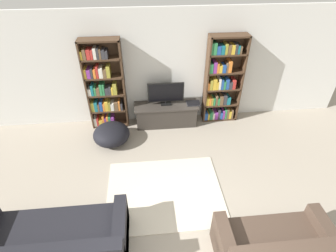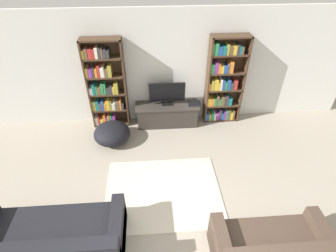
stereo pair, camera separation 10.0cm
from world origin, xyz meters
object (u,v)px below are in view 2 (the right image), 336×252
tv_stand (167,114)px  bookshelf_left (105,86)px  television (167,93)px  couch_right_sofa (273,252)px  laptop (194,103)px  bookshelf_right (223,82)px  couch_left_sectional (51,243)px  beanbag_ottoman (112,133)px

tv_stand → bookshelf_left: bearing=174.5°
bookshelf_left → television: 1.38m
bookshelf_left → couch_right_sofa: size_ratio=1.31×
tv_stand → television: television is taller
laptop → couch_right_sofa: couch_right_sofa is taller
bookshelf_left → tv_stand: size_ratio=1.40×
laptop → bookshelf_right: bearing=10.4°
tv_stand → television: 0.55m
couch_right_sofa → bookshelf_right: bearing=88.4°
couch_left_sectional → couch_right_sofa: bearing=-6.9°
tv_stand → couch_right_sofa: (1.19, -3.44, 0.02)m
couch_right_sofa → beanbag_ottoman: bearing=130.5°
bookshelf_right → couch_right_sofa: bookshelf_right is taller
bookshelf_right → television: bearing=-176.4°
bookshelf_right → television: bookshelf_right is taller
bookshelf_right → beanbag_ottoman: 2.76m
bookshelf_right → beanbag_ottoman: size_ratio=2.63×
couch_left_sectional → tv_stand: bearing=58.8°
bookshelf_right → tv_stand: size_ratio=1.40×
laptop → beanbag_ottoman: laptop is taller
beanbag_ottoman → couch_right_sofa: bearing=-49.5°
laptop → beanbag_ottoman: bearing=-162.6°
couch_right_sofa → beanbag_ottoman: couch_right_sofa is taller
television → beanbag_ottoman: size_ratio=1.05×
tv_stand → television: size_ratio=1.79×
couch_left_sectional → laptop: bearing=50.9°
television → couch_left_sectional: (-1.86, -3.12, -0.55)m
television → bookshelf_left: bearing=176.5°
bookshelf_left → bookshelf_right: same height
bookshelf_right → couch_right_sofa: size_ratio=1.31×
bookshelf_left → tv_stand: (1.37, -0.13, -0.74)m
tv_stand → laptop: bearing=0.9°
laptop → tv_stand: bearing=-179.1°
tv_stand → beanbag_ottoman: bearing=-155.0°
couch_right_sofa → tv_stand: bearing=109.1°
tv_stand → beanbag_ottoman: (-1.25, -0.58, -0.04)m
bookshelf_right → laptop: (-0.65, -0.12, -0.46)m
laptop → beanbag_ottoman: 2.01m
bookshelf_right → laptop: 0.81m
laptop → couch_right_sofa: 3.50m
bookshelf_left → television: (1.37, -0.08, -0.19)m
couch_right_sofa → bookshelf_left: bearing=125.6°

